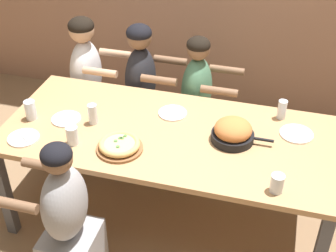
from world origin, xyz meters
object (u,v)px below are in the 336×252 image
object	(u,v)px
drinking_glass_a	(93,115)
diner_far_midleft	(142,98)
drinking_glass_e	(72,137)
empty_plate_b	(173,113)
drinking_glass_b	(31,111)
drinking_glass_c	(282,109)
diner_far_center	(196,109)
drinking_glass_d	(277,184)
empty_plate_c	(23,138)
empty_plate_d	(296,134)
pizza_board_main	(120,146)
skillet_bowl	(233,132)
diner_far_left	(88,89)
diner_near_midleft	(68,227)
empty_plate_a	(66,119)

from	to	relation	value
drinking_glass_a	diner_far_midleft	size ratio (longest dim) A/B	0.12
drinking_glass_e	empty_plate_b	bearing A→B (deg)	43.76
drinking_glass_b	drinking_glass_c	xyz separation A→B (m)	(1.67, 0.47, 0.01)
diner_far_center	drinking_glass_d	bearing A→B (deg)	32.41
drinking_glass_b	drinking_glass_e	bearing A→B (deg)	-25.05
drinking_glass_a	drinking_glass_d	distance (m)	1.31
drinking_glass_e	diner_far_midleft	xyz separation A→B (m)	(0.13, 1.01, -0.28)
drinking_glass_e	empty_plate_c	bearing A→B (deg)	-173.21
drinking_glass_a	drinking_glass_e	world-z (taller)	drinking_glass_a
empty_plate_d	pizza_board_main	bearing A→B (deg)	-156.66
drinking_glass_b	diner_far_center	distance (m)	1.33
skillet_bowl	diner_far_left	size ratio (longest dim) A/B	0.33
diner_far_midleft	diner_near_midleft	size ratio (longest dim) A/B	1.08
diner_far_left	diner_far_center	size ratio (longest dim) A/B	1.04
empty_plate_d	drinking_glass_e	size ratio (longest dim) A/B	1.74
empty_plate_d	diner_far_left	bearing A→B (deg)	163.31
drinking_glass_c	diner_far_midleft	xyz separation A→B (m)	(-1.14, 0.35, -0.30)
skillet_bowl	drinking_glass_c	world-z (taller)	skillet_bowl
empty_plate_b	drinking_glass_d	world-z (taller)	drinking_glass_d
drinking_glass_d	drinking_glass_b	bearing A→B (deg)	170.40
empty_plate_c	diner_near_midleft	world-z (taller)	diner_near_midleft
diner_far_midleft	drinking_glass_e	bearing A→B (deg)	-7.24
drinking_glass_c	empty_plate_d	bearing A→B (deg)	-56.55
pizza_board_main	empty_plate_b	xyz separation A→B (m)	(0.22, 0.48, -0.02)
pizza_board_main	diner_far_midleft	xyz separation A→B (m)	(-0.18, 0.98, -0.26)
drinking_glass_b	drinking_glass_e	size ratio (longest dim) A/B	1.10
empty_plate_d	diner_far_center	bearing A→B (deg)	146.47
empty_plate_c	drinking_glass_b	bearing A→B (deg)	105.45
drinking_glass_d	drinking_glass_e	size ratio (longest dim) A/B	0.89
diner_far_midleft	diner_far_center	xyz separation A→B (m)	(0.47, 0.00, -0.03)
pizza_board_main	drinking_glass_a	world-z (taller)	drinking_glass_a
pizza_board_main	diner_far_midleft	world-z (taller)	diner_far_midleft
drinking_glass_e	diner_far_midleft	world-z (taller)	diner_far_midleft
empty_plate_a	drinking_glass_e	distance (m)	0.29
pizza_board_main	drinking_glass_d	distance (m)	1.00
skillet_bowl	empty_plate_a	size ratio (longest dim) A/B	1.99
empty_plate_b	empty_plate_d	xyz separation A→B (m)	(0.86, -0.02, -0.00)
skillet_bowl	empty_plate_a	world-z (taller)	skillet_bowl
drinking_glass_a	drinking_glass_b	size ratio (longest dim) A/B	1.04
drinking_glass_a	diner_far_center	bearing A→B (deg)	53.27
drinking_glass_b	drinking_glass_d	bearing A→B (deg)	-9.60
pizza_board_main	empty_plate_a	distance (m)	0.52
skillet_bowl	drinking_glass_e	size ratio (longest dim) A/B	3.19
empty_plate_d	diner_far_left	xyz separation A→B (m)	(-1.74, 0.52, -0.23)
drinking_glass_c	diner_far_midleft	distance (m)	1.23
drinking_glass_a	diner_near_midleft	distance (m)	0.78
pizza_board_main	empty_plate_d	xyz separation A→B (m)	(1.07, 0.46, -0.02)
skillet_bowl	drinking_glass_b	distance (m)	1.39
diner_far_midleft	drinking_glass_c	bearing A→B (deg)	73.11
pizza_board_main	drinking_glass_e	xyz separation A→B (m)	(-0.31, -0.02, 0.02)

